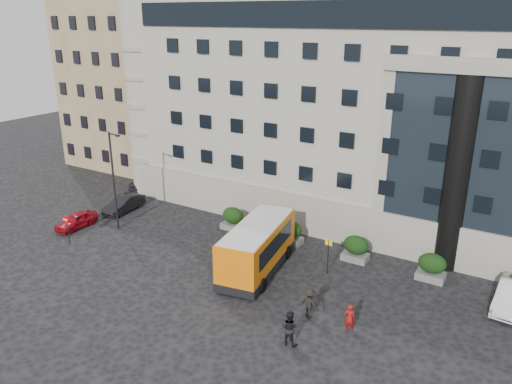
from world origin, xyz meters
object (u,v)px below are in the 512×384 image
red_truck (177,162)px  hedge_b (290,232)px  pedestrian_a (350,318)px  pedestrian_c (310,303)px  parked_car_d (162,176)px  bus_stop_sign (328,250)px  hedge_a (233,218)px  parked_car_b (124,204)px  pedestrian_b (289,328)px  street_lamp (114,177)px  no_entry_sign (67,224)px  parked_car_a (76,220)px  hedge_d (432,267)px  minibus (257,246)px  hedge_c (356,248)px  parked_car_c (149,181)px

red_truck → hedge_b: bearing=-26.7°
red_truck → pedestrian_a: 30.97m
pedestrian_c → hedge_b: bearing=-47.4°
parked_car_d → bus_stop_sign: bearing=-22.9°
hedge_a → parked_car_b: hedge_a is taller
parked_car_b → pedestrian_b: pedestrian_b is taller
street_lamp → no_entry_sign: size_ratio=3.45×
bus_stop_sign → red_truck: (-22.44, 11.30, -0.12)m
bus_stop_sign → parked_car_a: bearing=-169.9°
street_lamp → red_truck: size_ratio=1.35×
bus_stop_sign → parked_car_b: size_ratio=0.60×
hedge_a → parked_car_a: 12.76m
no_entry_sign → parked_car_d: 15.51m
red_truck → parked_car_b: red_truck is taller
hedge_d → parked_car_b: bearing=-176.0°
parked_car_a → pedestrian_c: 21.78m
minibus → hedge_d: bearing=15.5°
no_entry_sign → red_truck: red_truck is taller
red_truck → parked_car_d: 2.56m
hedge_c → pedestrian_b: 10.88m
hedge_a → street_lamp: 9.89m
parked_car_d → pedestrian_b: size_ratio=2.50×
bus_stop_sign → parked_car_c: size_ratio=0.55×
no_entry_sign → pedestrian_a: size_ratio=1.41×
parked_car_b → parked_car_d: parked_car_b is taller
no_entry_sign → parked_car_d: size_ratio=0.47×
hedge_a → hedge_b: (5.20, 0.00, 0.00)m
hedge_c → parked_car_c: 23.78m
street_lamp → pedestrian_b: (18.82, -6.06, -3.39)m
hedge_a → parked_car_c: (-13.00, 4.20, -0.26)m
hedge_b → pedestrian_b: size_ratio=0.94×
bus_stop_sign → hedge_b: bearing=146.9°
parked_car_d → hedge_c: bearing=-15.9°
hedge_b → pedestrian_a: (7.96, -8.15, -0.11)m
parked_car_c → parked_car_d: (0.00, 1.91, 0.02)m
pedestrian_a → parked_car_b: bearing=-37.5°
pedestrian_b → bus_stop_sign: bearing=-81.5°
hedge_b → parked_car_b: size_ratio=0.44×
hedge_a → red_truck: (-12.94, 8.50, 0.68)m
minibus → pedestrian_b: size_ratio=4.20×
hedge_a → parked_car_a: size_ratio=0.50×
hedge_c → minibus: 7.12m
street_lamp → parked_car_c: (-5.06, 9.00, -3.70)m
hedge_a → no_entry_sign: (-9.00, -8.84, 0.72)m
street_lamp → bus_stop_sign: street_lamp is taller
minibus → red_truck: size_ratio=1.39×
bus_stop_sign → pedestrian_c: 5.47m
hedge_d → parked_car_b: 26.01m
parked_car_d → pedestrian_b: pedestrian_b is taller
parked_car_a → pedestrian_b: (21.89, -4.41, 0.36)m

